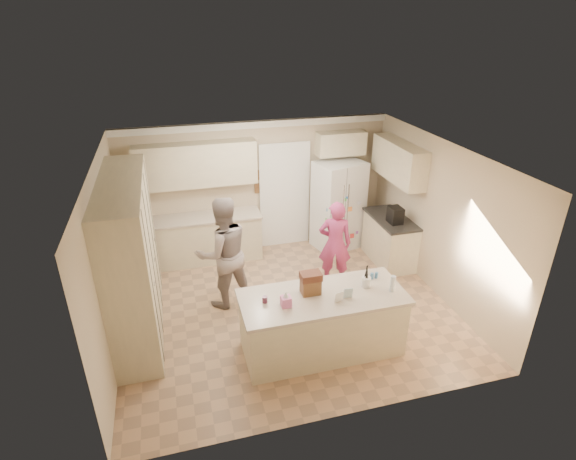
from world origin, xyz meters
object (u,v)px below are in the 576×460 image
object	(u,v)px
refrigerator	(338,205)
dollhouse_body	(311,286)
utensil_crock	(366,282)
tissue_box	(286,301)
teen_boy	(223,253)
teen_girl	(335,244)
coffee_maker	(395,215)
island_base	(322,324)

from	to	relation	value
refrigerator	dollhouse_body	size ratio (longest dim) A/B	6.92
utensil_crock	tissue_box	xyz separation A→B (m)	(-1.20, -0.15, -0.00)
teen_boy	teen_girl	distance (m)	1.95
coffee_maker	island_base	size ratio (longest dim) A/B	0.14
teen_girl	tissue_box	bearing A→B (deg)	70.33
teen_girl	coffee_maker	bearing A→B (deg)	-150.30
dollhouse_body	teen_girl	world-z (taller)	teen_girl
dollhouse_body	teen_girl	bearing A→B (deg)	58.45
refrigerator	teen_girl	size ratio (longest dim) A/B	1.15
tissue_box	dollhouse_body	world-z (taller)	dollhouse_body
island_base	dollhouse_body	xyz separation A→B (m)	(-0.15, 0.10, 0.60)
tissue_box	teen_girl	distance (m)	2.21
refrigerator	coffee_maker	world-z (taller)	refrigerator
refrigerator	utensil_crock	bearing A→B (deg)	-118.69
dollhouse_body	teen_girl	distance (m)	1.83
coffee_maker	utensil_crock	size ratio (longest dim) A/B	2.00
coffee_maker	teen_girl	distance (m)	1.31
coffee_maker	teen_girl	world-z (taller)	teen_girl
teen_boy	dollhouse_body	bearing A→B (deg)	112.70
refrigerator	coffee_maker	size ratio (longest dim) A/B	6.00
coffee_maker	island_base	xyz separation A→B (m)	(-2.05, -1.90, -0.63)
coffee_maker	utensil_crock	bearing A→B (deg)	-127.12
utensil_crock	teen_girl	bearing A→B (deg)	84.75
dollhouse_body	teen_boy	distance (m)	1.75
utensil_crock	tissue_box	size ratio (longest dim) A/B	1.07
utensil_crock	coffee_maker	bearing A→B (deg)	52.88
utensil_crock	teen_boy	xyz separation A→B (m)	(-1.80, 1.48, -0.06)
tissue_box	teen_boy	world-z (taller)	teen_boy
utensil_crock	teen_girl	xyz separation A→B (m)	(0.15, 1.59, -0.22)
island_base	teen_boy	size ratio (longest dim) A/B	1.17
tissue_box	teen_girl	xyz separation A→B (m)	(1.35, 1.74, -0.21)
utensil_crock	dollhouse_body	world-z (taller)	dollhouse_body
dollhouse_body	teen_boy	xyz separation A→B (m)	(-1.00, 1.43, -0.09)
refrigerator	teen_boy	world-z (taller)	teen_boy
dollhouse_body	island_base	bearing A→B (deg)	-33.69
teen_girl	dollhouse_body	bearing A→B (deg)	76.49
refrigerator	teen_girl	world-z (taller)	refrigerator
teen_boy	refrigerator	bearing A→B (deg)	-162.21
utensil_crock	tissue_box	world-z (taller)	utensil_crock
utensil_crock	tissue_box	distance (m)	1.21
teen_boy	coffee_maker	bearing A→B (deg)	174.37
refrigerator	island_base	world-z (taller)	refrigerator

